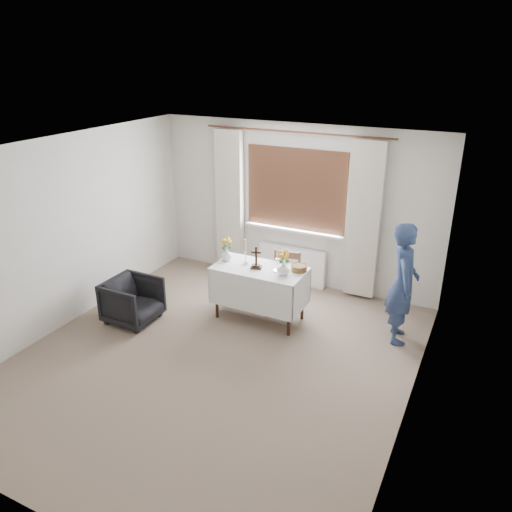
{
  "coord_description": "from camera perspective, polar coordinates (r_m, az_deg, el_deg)",
  "views": [
    {
      "loc": [
        2.71,
        -4.34,
        3.46
      ],
      "look_at": [
        0.09,
        0.95,
        1.02
      ],
      "focal_mm": 35.0,
      "sensor_mm": 36.0,
      "label": 1
    }
  ],
  "objects": [
    {
      "name": "wicker_basket",
      "position": [
        6.6,
        4.94,
        -1.36
      ],
      "size": [
        0.27,
        0.27,
        0.08
      ],
      "primitive_type": "cylinder",
      "rotation": [
        0.0,
        0.0,
        -0.34
      ],
      "color": "brown",
      "rests_on": "altar_table"
    },
    {
      "name": "armchair",
      "position": [
        7.01,
        -13.92,
        -4.98
      ],
      "size": [
        0.67,
        0.65,
        0.61
      ],
      "primitive_type": "imported",
      "rotation": [
        0.0,
        0.0,
        1.57
      ],
      "color": "black",
      "rests_on": "ground"
    },
    {
      "name": "candlestick_left",
      "position": [
        6.73,
        -1.22,
        0.49
      ],
      "size": [
        0.11,
        0.11,
        0.36
      ],
      "primitive_type": null,
      "rotation": [
        0.0,
        0.0,
        -0.1
      ],
      "color": "white",
      "rests_on": "altar_table"
    },
    {
      "name": "person",
      "position": [
        6.45,
        16.44,
        -3.02
      ],
      "size": [
        0.52,
        0.66,
        1.57
      ],
      "primitive_type": "imported",
      "rotation": [
        0.0,
        0.0,
        1.85
      ],
      "color": "navy",
      "rests_on": "ground"
    },
    {
      "name": "flower_vase_left",
      "position": [
        6.9,
        -3.37,
        0.19
      ],
      "size": [
        0.2,
        0.2,
        0.17
      ],
      "primitive_type": "imported",
      "rotation": [
        0.0,
        0.0,
        0.21
      ],
      "color": "silver",
      "rests_on": "altar_table"
    },
    {
      "name": "wooden_cross",
      "position": [
        6.6,
        0.02,
        -0.18
      ],
      "size": [
        0.17,
        0.14,
        0.31
      ],
      "primitive_type": null,
      "rotation": [
        0.0,
        0.0,
        0.29
      ],
      "color": "black",
      "rests_on": "altar_table"
    },
    {
      "name": "radiator",
      "position": [
        7.94,
        4.13,
        -1.04
      ],
      "size": [
        1.1,
        0.1,
        0.6
      ],
      "primitive_type": "cube",
      "color": "white",
      "rests_on": "ground"
    },
    {
      "name": "candlestick_right",
      "position": [
        6.52,
        2.46,
        -0.26
      ],
      "size": [
        0.12,
        0.12,
        0.36
      ],
      "primitive_type": null,
      "rotation": [
        0.0,
        0.0,
        -0.19
      ],
      "color": "white",
      "rests_on": "altar_table"
    },
    {
      "name": "flower_vase_right",
      "position": [
        6.45,
        3.18,
        -1.45
      ],
      "size": [
        0.19,
        0.19,
        0.17
      ],
      "primitive_type": "imported",
      "rotation": [
        0.0,
        0.0,
        0.16
      ],
      "color": "silver",
      "rests_on": "altar_table"
    },
    {
      "name": "altar_table",
      "position": [
        6.84,
        0.4,
        -4.3
      ],
      "size": [
        1.24,
        0.64,
        0.76
      ],
      "primitive_type": "cube",
      "color": "white",
      "rests_on": "ground"
    },
    {
      "name": "wooden_chair",
      "position": [
        6.95,
        3.17,
        -3.31
      ],
      "size": [
        0.46,
        0.46,
        0.88
      ],
      "primitive_type": null,
      "rotation": [
        0.0,
        0.0,
        0.15
      ],
      "color": "#522F1C",
      "rests_on": "ground"
    },
    {
      "name": "ground",
      "position": [
        6.18,
        -4.77,
        -11.68
      ],
      "size": [
        5.0,
        5.0,
        0.0
      ],
      "primitive_type": "plane",
      "color": "#7C6755",
      "rests_on": "ground"
    }
  ]
}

